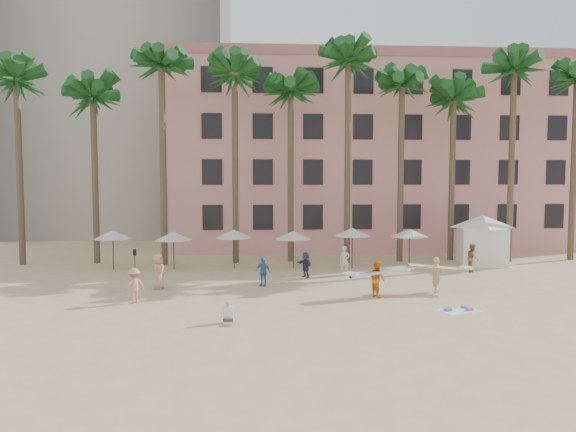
# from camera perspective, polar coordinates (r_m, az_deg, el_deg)

# --- Properties ---
(ground) EXTENTS (120.00, 120.00, 0.00)m
(ground) POSITION_cam_1_polar(r_m,az_deg,el_deg) (22.92, 5.26, -11.07)
(ground) COLOR #D1B789
(ground) RESTS_ON ground
(pink_hotel) EXTENTS (35.00, 14.00, 16.00)m
(pink_hotel) POSITION_cam_1_polar(r_m,az_deg,el_deg) (49.02, 8.97, 6.34)
(pink_hotel) COLOR #EA9B8E
(pink_hotel) RESTS_ON ground
(grey_tower) EXTENTS (22.00, 18.00, 50.00)m
(grey_tower) POSITION_cam_1_polar(r_m,az_deg,el_deg) (64.54, -17.42, 20.99)
(grey_tower) COLOR #A89E8E
(grey_tower) RESTS_ON ground
(palm_row) EXTENTS (44.40, 5.40, 16.30)m
(palm_row) POSITION_cam_1_polar(r_m,az_deg,el_deg) (37.74, 2.71, 14.71)
(palm_row) COLOR brown
(palm_row) RESTS_ON ground
(umbrella_row) EXTENTS (22.50, 2.70, 2.73)m
(umbrella_row) POSITION_cam_1_polar(r_m,az_deg,el_deg) (34.58, -2.71, -2.02)
(umbrella_row) COLOR #332B23
(umbrella_row) RESTS_ON ground
(cabana) EXTENTS (5.35, 5.35, 3.50)m
(cabana) POSITION_cam_1_polar(r_m,az_deg,el_deg) (38.86, 20.76, -2.00)
(cabana) COLOR white
(cabana) RESTS_ON ground
(beach_towel) EXTENTS (2.04, 1.59, 0.14)m
(beach_towel) POSITION_cam_1_polar(r_m,az_deg,el_deg) (25.06, 18.56, -9.88)
(beach_towel) COLOR white
(beach_towel) RESTS_ON ground
(carrier_yellow) EXTENTS (3.10, 0.99, 1.88)m
(carrier_yellow) POSITION_cam_1_polar(r_m,az_deg,el_deg) (28.54, 16.23, -6.06)
(carrier_yellow) COLOR tan
(carrier_yellow) RESTS_ON ground
(carrier_white) EXTENTS (3.17, 1.69, 1.85)m
(carrier_white) POSITION_cam_1_polar(r_m,az_deg,el_deg) (26.73, 9.89, -6.77)
(carrier_white) COLOR orange
(carrier_white) RESTS_ON ground
(beachgoers) EXTENTS (21.02, 8.51, 1.92)m
(beachgoers) POSITION_cam_1_polar(r_m,az_deg,el_deg) (29.68, -0.32, -5.85)
(beachgoers) COLOR #DB8275
(beachgoers) RESTS_ON ground
(paddle) EXTENTS (0.18, 0.04, 2.23)m
(paddle) POSITION_cam_1_polar(r_m,az_deg,el_deg) (29.16, -16.65, -5.13)
(paddle) COLOR black
(paddle) RESTS_ON ground
(seated_man) EXTENTS (0.41, 0.71, 0.93)m
(seated_man) POSITION_cam_1_polar(r_m,az_deg,el_deg) (21.86, -6.67, -10.96)
(seated_man) COLOR #3F3F4C
(seated_man) RESTS_ON ground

